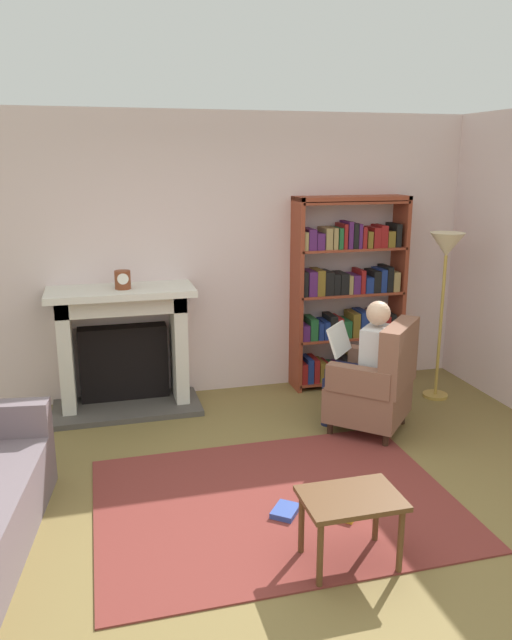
% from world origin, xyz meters
% --- Properties ---
extents(ground, '(14.00, 14.00, 0.00)m').
position_xyz_m(ground, '(0.00, 0.00, 0.00)').
color(ground, olive).
extents(back_wall, '(5.60, 0.10, 2.70)m').
position_xyz_m(back_wall, '(0.00, 2.55, 1.35)').
color(back_wall, silver).
rests_on(back_wall, ground).
extents(area_rug, '(2.40, 1.80, 0.01)m').
position_xyz_m(area_rug, '(0.00, 0.30, 0.01)').
color(area_rug, maroon).
rests_on(area_rug, ground).
extents(fireplace, '(1.34, 0.64, 1.15)m').
position_xyz_m(fireplace, '(-0.88, 2.30, 0.60)').
color(fireplace, '#4C4742').
rests_on(fireplace, ground).
extents(mantel_clock, '(0.14, 0.14, 0.16)m').
position_xyz_m(mantel_clock, '(-0.86, 2.20, 1.23)').
color(mantel_clock, brown).
rests_on(mantel_clock, fireplace).
extents(bookshelf, '(1.14, 0.32, 1.92)m').
position_xyz_m(bookshelf, '(1.36, 2.33, 0.93)').
color(bookshelf, brown).
rests_on(bookshelf, ground).
extents(armchair_reading, '(0.89, 0.89, 0.97)m').
position_xyz_m(armchair_reading, '(1.15, 1.19, 0.42)').
color(armchair_reading, '#331E14').
rests_on(armchair_reading, ground).
extents(seated_reader, '(0.59, 0.58, 1.14)m').
position_xyz_m(seated_reader, '(1.06, 1.27, 0.62)').
color(seated_reader, silver).
rests_on(seated_reader, ground).
extents(side_table, '(0.56, 0.39, 0.43)m').
position_xyz_m(side_table, '(0.22, -0.42, 0.36)').
color(side_table, brown).
rests_on(side_table, ground).
extents(scattered_books, '(0.60, 0.36, 0.04)m').
position_xyz_m(scattered_books, '(0.22, 0.08, 0.03)').
color(scattered_books, '#334CA5').
rests_on(scattered_books, area_rug).
extents(floor_lamp, '(0.32, 0.32, 1.61)m').
position_xyz_m(floor_lamp, '(2.07, 1.76, 1.36)').
color(floor_lamp, '#B7933F').
rests_on(floor_lamp, ground).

